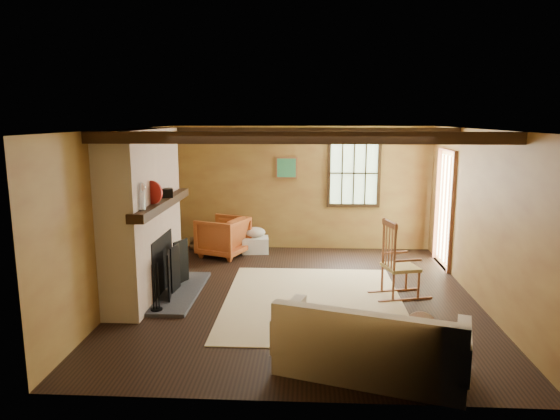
# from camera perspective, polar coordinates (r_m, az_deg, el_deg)

# --- Properties ---
(ground) EXTENTS (5.50, 5.50, 0.00)m
(ground) POSITION_cam_1_polar(r_m,az_deg,el_deg) (7.37, 2.22, -9.79)
(ground) COLOR black
(ground) RESTS_ON ground
(room_envelope) EXTENTS (5.02, 5.52, 2.44)m
(room_envelope) POSITION_cam_1_polar(r_m,az_deg,el_deg) (7.23, 4.09, 3.16)
(room_envelope) COLOR olive
(room_envelope) RESTS_ON ground
(fireplace) EXTENTS (1.02, 2.30, 2.40)m
(fireplace) POSITION_cam_1_polar(r_m,az_deg,el_deg) (7.43, -15.16, -1.13)
(fireplace) COLOR #985C3A
(fireplace) RESTS_ON ground
(rug) EXTENTS (2.50, 3.00, 0.01)m
(rug) POSITION_cam_1_polar(r_m,az_deg,el_deg) (7.18, 3.82, -10.34)
(rug) COLOR beige
(rug) RESTS_ON ground
(rocking_chair) EXTENTS (0.90, 0.62, 1.13)m
(rocking_chair) POSITION_cam_1_polar(r_m,az_deg,el_deg) (7.40, 13.35, -6.08)
(rocking_chair) COLOR tan
(rocking_chair) RESTS_ON ground
(sofa) EXTENTS (2.04, 1.35, 0.76)m
(sofa) POSITION_cam_1_polar(r_m,az_deg,el_deg) (5.28, 10.31, -15.31)
(sofa) COLOR white
(sofa) RESTS_ON ground
(firewood_pile) EXTENTS (0.69, 0.13, 0.25)m
(firewood_pile) POSITION_cam_1_polar(r_m,az_deg,el_deg) (9.91, -8.25, -3.80)
(firewood_pile) COLOR brown
(firewood_pile) RESTS_ON ground
(laundry_basket) EXTENTS (0.54, 0.43, 0.30)m
(laundry_basket) POSITION_cam_1_polar(r_m,az_deg,el_deg) (9.61, -2.84, -4.00)
(laundry_basket) COLOR white
(laundry_basket) RESTS_ON ground
(basket_pillow) EXTENTS (0.43, 0.37, 0.20)m
(basket_pillow) POSITION_cam_1_polar(r_m,az_deg,el_deg) (9.55, -2.85, -2.56)
(basket_pillow) COLOR white
(basket_pillow) RESTS_ON laundry_basket
(armchair) EXTENTS (1.05, 1.04, 0.74)m
(armchair) POSITION_cam_1_polar(r_m,az_deg,el_deg) (9.38, -6.54, -3.03)
(armchair) COLOR #BF6026
(armchair) RESTS_ON ground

